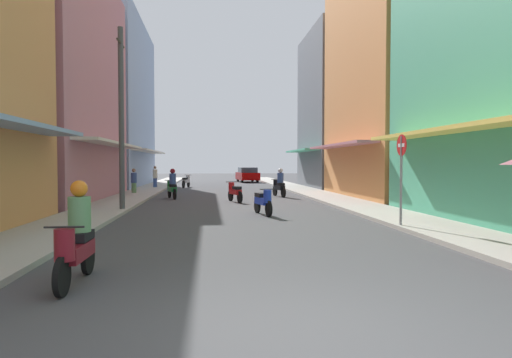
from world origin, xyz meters
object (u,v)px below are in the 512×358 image
motorbike_red (235,192)px  motorbike_green (172,185)px  motorbike_silver (186,181)px  motorbike_blue (263,201)px  utility_pole (121,118)px  motorbike_maroon (76,238)px  motorbike_black (279,184)px  parked_car (247,175)px  pedestrian_foreground (134,182)px  street_sign_no_entry (401,168)px  pedestrian_midway (155,177)px

motorbike_red → motorbike_green: size_ratio=1.00×
motorbike_red → motorbike_silver: 13.38m
motorbike_blue → utility_pole: utility_pole is taller
motorbike_green → motorbike_maroon: same height
motorbike_black → motorbike_green: bearing=-172.1°
utility_pole → motorbike_green: bearing=77.4°
motorbike_black → parked_car: motorbike_black is taller
motorbike_red → motorbike_green: (-3.14, 2.34, 0.20)m
pedestrian_foreground → utility_pole: 9.75m
pedestrian_foreground → street_sign_no_entry: (9.75, -14.63, 0.95)m
motorbike_black → parked_car: size_ratio=0.42×
motorbike_black → utility_pole: utility_pole is taller
parked_car → pedestrian_foreground: size_ratio=2.74×
motorbike_silver → street_sign_no_entry: bearing=-72.2°
motorbike_green → motorbike_silver: 10.71m
parked_car → utility_pole: utility_pole is taller
motorbike_blue → motorbike_black: 8.73m
street_sign_no_entry → pedestrian_midway: bearing=113.9°
motorbike_green → pedestrian_foreground: 4.03m
motorbike_silver → motorbike_black: bearing=-60.4°
motorbike_blue → pedestrian_midway: bearing=108.9°
motorbike_green → motorbike_black: size_ratio=0.98×
motorbike_maroon → pedestrian_midway: bearing=94.3°
parked_car → pedestrian_midway: size_ratio=2.57×
parked_car → utility_pole: bearing=-105.2°
motorbike_red → street_sign_no_entry: size_ratio=0.66×
motorbike_red → motorbike_black: 4.12m
motorbike_silver → utility_pole: 17.15m
motorbike_green → pedestrian_foreground: bearing=127.9°
motorbike_red → motorbike_maroon: (-3.21, -13.94, 0.20)m
parked_car → motorbike_green: bearing=-105.9°
motorbike_red → motorbike_green: motorbike_green is taller
utility_pole → street_sign_no_entry: bearing=-31.8°
utility_pole → motorbike_maroon: bearing=-82.8°
motorbike_green → street_sign_no_entry: size_ratio=0.66×
parked_car → street_sign_no_entry: bearing=-87.1°
motorbike_green → pedestrian_midway: size_ratio=1.06×
motorbike_red → motorbike_black: motorbike_black is taller
motorbike_silver → street_sign_no_entry: street_sign_no_entry is taller
motorbike_maroon → motorbike_black: same height
motorbike_blue → utility_pole: (-5.21, 1.61, 3.05)m
motorbike_blue → pedestrian_midway: 18.15m
motorbike_blue → parked_car: parked_car is taller
motorbike_maroon → motorbike_silver: bearing=89.5°
motorbike_green → motorbike_silver: size_ratio=0.99×
motorbike_red → street_sign_no_entry: bearing=-65.6°
motorbike_green → utility_pole: size_ratio=0.25×
pedestrian_midway → motorbike_blue: bearing=-71.1°
motorbike_blue → motorbike_green: bearing=116.6°
motorbike_blue → motorbike_maroon: 9.43m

